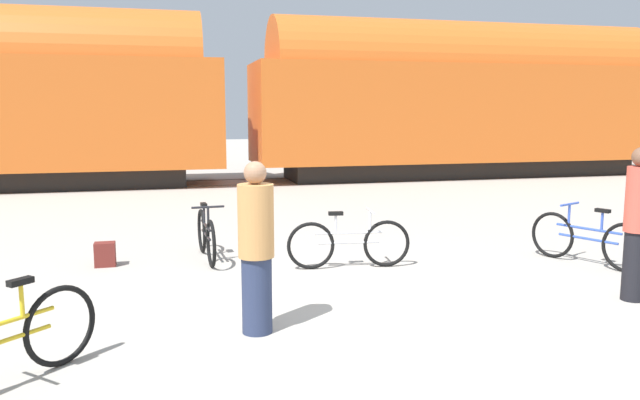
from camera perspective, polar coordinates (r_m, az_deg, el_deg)
ground_plane at (r=6.85m, az=5.26°, el=-10.35°), size 80.00×80.00×0.00m
freight_train at (r=18.88m, az=-7.58°, el=9.45°), size 57.48×2.94×4.97m
rail_near at (r=18.29m, az=-7.17°, el=1.39°), size 69.48×0.07×0.01m
rail_far at (r=19.71m, az=-7.68°, el=1.88°), size 69.48×0.07×0.01m
bicycle_yellow at (r=5.59m, az=-27.01°, el=-11.56°), size 1.27×1.27×0.87m
bicycle_silver at (r=8.64m, az=2.67°, el=-3.96°), size 1.72×0.46×0.82m
bicycle_black at (r=9.27m, az=-10.37°, el=-3.21°), size 0.46×1.64×0.83m
bicycle_blue at (r=9.59m, az=23.26°, el=-3.33°), size 0.77×1.65×0.85m
person_in_red at (r=7.94m, az=27.01°, el=-1.87°), size 0.29×0.29×1.77m
person_in_tan at (r=6.09m, az=-5.85°, el=-4.42°), size 0.35×0.35×1.70m
backpack at (r=9.27m, az=-19.06°, el=-4.72°), size 0.28×0.20×0.34m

